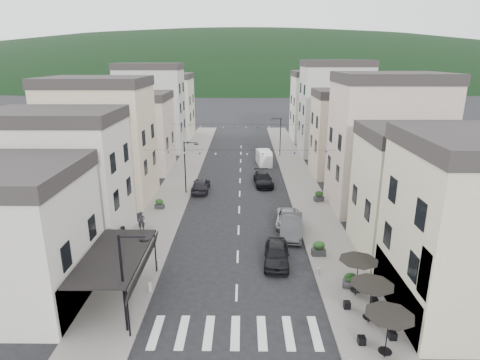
# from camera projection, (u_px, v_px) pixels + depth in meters

# --- Properties ---
(ground) EXTENTS (700.00, 700.00, 0.00)m
(ground) POSITION_uv_depth(u_px,v_px,m) (235.00, 358.00, 20.68)
(ground) COLOR black
(ground) RESTS_ON ground
(sidewalk_left) EXTENTS (4.00, 76.00, 0.12)m
(sidewalk_left) POSITION_uv_depth(u_px,v_px,m) (182.00, 178.00, 51.32)
(sidewalk_left) COLOR slate
(sidewalk_left) RESTS_ON ground
(sidewalk_right) EXTENTS (4.00, 76.00, 0.12)m
(sidewalk_right) POSITION_uv_depth(u_px,v_px,m) (299.00, 178.00, 51.19)
(sidewalk_right) COLOR slate
(sidewalk_right) RESTS_ON ground
(hill_backdrop) EXTENTS (640.00, 360.00, 70.00)m
(hill_backdrop) POSITION_uv_depth(u_px,v_px,m) (243.00, 77.00, 307.43)
(hill_backdrop) COLOR black
(hill_backdrop) RESTS_ON ground
(boutique_awning) EXTENTS (3.77, 7.50, 3.28)m
(boutique_awning) POSITION_uv_depth(u_px,v_px,m) (118.00, 257.00, 24.61)
(boutique_awning) COLOR black
(boutique_awning) RESTS_ON ground
(buildings_row_left) EXTENTS (10.20, 54.16, 14.00)m
(buildings_row_left) POSITION_uv_depth(u_px,v_px,m) (135.00, 124.00, 55.10)
(buildings_row_left) COLOR beige
(buildings_row_left) RESTS_ON ground
(buildings_row_right) EXTENTS (10.20, 54.16, 14.50)m
(buildings_row_right) POSITION_uv_depth(u_px,v_px,m) (348.00, 124.00, 53.68)
(buildings_row_right) COLOR #BCB695
(buildings_row_right) RESTS_ON ground
(cafe_terrace) EXTENTS (2.50, 8.10, 2.53)m
(cafe_terrace) POSITION_uv_depth(u_px,v_px,m) (372.00, 289.00, 22.60)
(cafe_terrace) COLOR black
(cafe_terrace) RESTS_ON ground
(streetlamp_left_near) EXTENTS (1.70, 0.56, 6.00)m
(streetlamp_left_near) POSITION_uv_depth(u_px,v_px,m) (127.00, 274.00, 21.56)
(streetlamp_left_near) COLOR black
(streetlamp_left_near) RESTS_ON ground
(streetlamp_left_far) EXTENTS (1.70, 0.56, 6.00)m
(streetlamp_left_far) POSITION_uv_depth(u_px,v_px,m) (187.00, 162.00, 44.50)
(streetlamp_left_far) COLOR black
(streetlamp_left_far) RESTS_ON ground
(streetlamp_right_far) EXTENTS (1.70, 0.56, 6.00)m
(streetlamp_right_far) POSITION_uv_depth(u_px,v_px,m) (279.00, 133.00, 61.60)
(streetlamp_right_far) COLOR black
(streetlamp_right_far) RESTS_ON ground
(bollards) EXTENTS (11.66, 10.26, 0.60)m
(bollards) POSITION_uv_depth(u_px,v_px,m) (236.00, 291.00, 25.82)
(bollards) COLOR gray
(bollards) RESTS_ON ground
(bunting_near) EXTENTS (19.00, 0.28, 0.62)m
(bunting_near) POSITION_uv_depth(u_px,v_px,m) (239.00, 153.00, 40.05)
(bunting_near) COLOR black
(bunting_near) RESTS_ON ground
(bunting_far) EXTENTS (19.00, 0.28, 0.62)m
(bunting_far) POSITION_uv_depth(u_px,v_px,m) (241.00, 127.00, 55.35)
(bunting_far) COLOR black
(bunting_far) RESTS_ON ground
(parked_car_a) EXTENTS (2.17, 4.71, 1.56)m
(parked_car_a) POSITION_uv_depth(u_px,v_px,m) (277.00, 254.00, 29.96)
(parked_car_a) COLOR black
(parked_car_a) RESTS_ON ground
(parked_car_b) EXTENTS (2.48, 5.37, 1.71)m
(parked_car_b) POSITION_uv_depth(u_px,v_px,m) (291.00, 226.00, 34.74)
(parked_car_b) COLOR #313133
(parked_car_b) RESTS_ON ground
(parked_car_c) EXTENTS (2.61, 4.77, 1.27)m
(parked_car_c) POSITION_uv_depth(u_px,v_px,m) (288.00, 218.00, 36.98)
(parked_car_c) COLOR #9A9CA3
(parked_car_c) RESTS_ON ground
(parked_car_d) EXTENTS (2.47, 5.23, 1.48)m
(parked_car_d) POSITION_uv_depth(u_px,v_px,m) (263.00, 179.00, 48.44)
(parked_car_d) COLOR black
(parked_car_d) RESTS_ON ground
(parked_car_e) EXTENTS (1.95, 4.75, 1.61)m
(parked_car_e) POSITION_uv_depth(u_px,v_px,m) (201.00, 185.00, 46.12)
(parked_car_e) COLOR black
(parked_car_e) RESTS_ON ground
(delivery_van) EXTENTS (2.25, 4.66, 2.15)m
(delivery_van) POSITION_uv_depth(u_px,v_px,m) (264.00, 157.00, 57.65)
(delivery_van) COLOR silver
(delivery_van) RESTS_ON ground
(pedestrian_a) EXTENTS (0.71, 0.56, 1.73)m
(pedestrian_a) POSITION_uv_depth(u_px,v_px,m) (141.00, 221.00, 35.41)
(pedestrian_a) COLOR black
(pedestrian_a) RESTS_ON sidewalk_left
(pedestrian_b) EXTENTS (1.03, 0.89, 1.81)m
(pedestrian_b) POSITION_uv_depth(u_px,v_px,m) (124.00, 237.00, 32.26)
(pedestrian_b) COLOR black
(pedestrian_b) RESTS_ON sidewalk_left
(planter_la) EXTENTS (0.96, 0.62, 1.00)m
(planter_la) POSITION_uv_depth(u_px,v_px,m) (127.00, 251.00, 30.71)
(planter_la) COLOR #2E2E30
(planter_la) RESTS_ON sidewalk_left
(planter_lb) EXTENTS (1.01, 0.69, 1.03)m
(planter_lb) POSITION_uv_depth(u_px,v_px,m) (159.00, 204.00, 40.65)
(planter_lb) COLOR #28292B
(planter_lb) RESTS_ON sidewalk_left
(planter_ra) EXTENTS (1.05, 0.74, 1.06)m
(planter_ra) POSITION_uv_depth(u_px,v_px,m) (350.00, 280.00, 26.68)
(planter_ra) COLOR #2D2D2F
(planter_ra) RESTS_ON sidewalk_right
(planter_rb) EXTENTS (1.08, 0.62, 1.19)m
(planter_rb) POSITION_uv_depth(u_px,v_px,m) (319.00, 248.00, 31.01)
(planter_rb) COLOR #2D2D2F
(planter_rb) RESTS_ON sidewalk_right
(planter_rc) EXTENTS (1.13, 0.80, 1.15)m
(planter_rc) POSITION_uv_depth(u_px,v_px,m) (319.00, 196.00, 42.74)
(planter_rc) COLOR #303033
(planter_rc) RESTS_ON sidewalk_right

